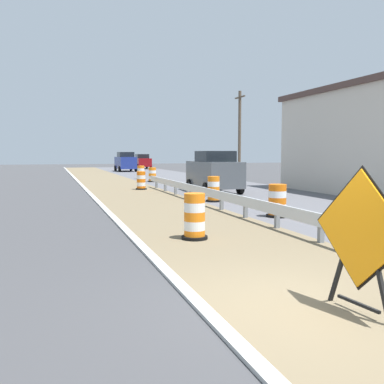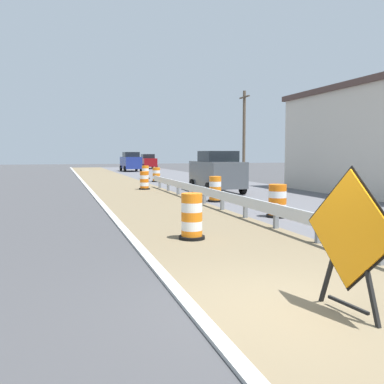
{
  "view_description": "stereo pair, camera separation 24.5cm",
  "coord_description": "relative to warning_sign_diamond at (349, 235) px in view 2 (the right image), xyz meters",
  "views": [
    {
      "loc": [
        -3.2,
        -5.1,
        2.11
      ],
      "look_at": [
        1.3,
        8.73,
        0.81
      ],
      "focal_mm": 40.77,
      "sensor_mm": 36.0,
      "label": 1
    },
    {
      "loc": [
        -2.97,
        -5.18,
        2.11
      ],
      "look_at": [
        1.3,
        8.73,
        0.81
      ],
      "focal_mm": 40.77,
      "sensor_mm": 36.0,
      "label": 2
    }
  ],
  "objects": [
    {
      "name": "car_lead_far_lane",
      "position": [
        4.53,
        17.18,
        0.05
      ],
      "size": [
        2.1,
        4.3,
        2.21
      ],
      "rotation": [
        0.0,
        0.0,
        1.56
      ],
      "color": "#4C5156",
      "rests_on": "ground"
    },
    {
      "name": "median_dirt_strip",
      "position": [
        0.28,
        0.45,
        -1.05
      ],
      "size": [
        4.2,
        120.0,
        0.01
      ],
      "primitive_type": "cube",
      "color": "#706047",
      "rests_on": "ground"
    },
    {
      "name": "traffic_barrel_nearest",
      "position": [
        -0.49,
        5.37,
        -0.54
      ],
      "size": [
        0.65,
        0.65,
        1.13
      ],
      "color": "orange",
      "rests_on": "ground"
    },
    {
      "name": "utility_pole_mid",
      "position": [
        10.9,
        28.07,
        2.65
      ],
      "size": [
        0.24,
        1.8,
        7.1
      ],
      "color": "brown",
      "rests_on": "ground"
    },
    {
      "name": "warning_sign_diamond",
      "position": [
        0.0,
        0.0,
        0.0
      ],
      "size": [
        0.23,
        1.64,
        1.96
      ],
      "rotation": [
        0.0,
        0.0,
        3.26
      ],
      "color": "black",
      "rests_on": "ground"
    },
    {
      "name": "traffic_barrel_farther",
      "position": [
        3.2,
        30.36,
        -0.57
      ],
      "size": [
        0.7,
        0.7,
        1.08
      ],
      "color": "orange",
      "rests_on": "ground"
    },
    {
      "name": "car_lead_near_lane",
      "position": [
        4.42,
        45.38,
        0.05
      ],
      "size": [
        2.16,
        4.14,
        2.22
      ],
      "rotation": [
        0.0,
        0.0,
        1.6
      ],
      "color": "navy",
      "rests_on": "ground"
    },
    {
      "name": "traffic_barrel_far",
      "position": [
        1.15,
        20.1,
        -0.58
      ],
      "size": [
        0.63,
        0.63,
        1.04
      ],
      "color": "orange",
      "rests_on": "ground"
    },
    {
      "name": "ground_plane",
      "position": [
        -0.62,
        0.45,
        -1.05
      ],
      "size": [
        160.0,
        160.0,
        0.0
      ],
      "primitive_type": "plane",
      "color": "#3D3D3F"
    },
    {
      "name": "traffic_barrel_close",
      "position": [
        3.28,
        8.05,
        -0.56
      ],
      "size": [
        0.73,
        0.73,
        1.09
      ],
      "color": "orange",
      "rests_on": "ground"
    },
    {
      "name": "traffic_barrel_farthest",
      "position": [
        3.26,
        26.48,
        -0.58
      ],
      "size": [
        0.68,
        0.68,
        1.05
      ],
      "color": "orange",
      "rests_on": "ground"
    },
    {
      "name": "curb_near_edge",
      "position": [
        -1.92,
        0.45,
        -1.05
      ],
      "size": [
        0.2,
        120.0,
        0.11
      ],
      "primitive_type": "cube",
      "color": "#ADADA8",
      "rests_on": "ground"
    },
    {
      "name": "traffic_barrel_mid",
      "position": [
        2.89,
        12.94,
        -0.55
      ],
      "size": [
        0.65,
        0.65,
        1.1
      ],
      "color": "orange",
      "rests_on": "ground"
    },
    {
      "name": "car_trailing_near_lane",
      "position": [
        8.0,
        53.31,
        -0.07
      ],
      "size": [
        2.09,
        4.75,
        1.96
      ],
      "rotation": [
        0.0,
        0.0,
        -1.61
      ],
      "color": "maroon",
      "rests_on": "ground"
    }
  ]
}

